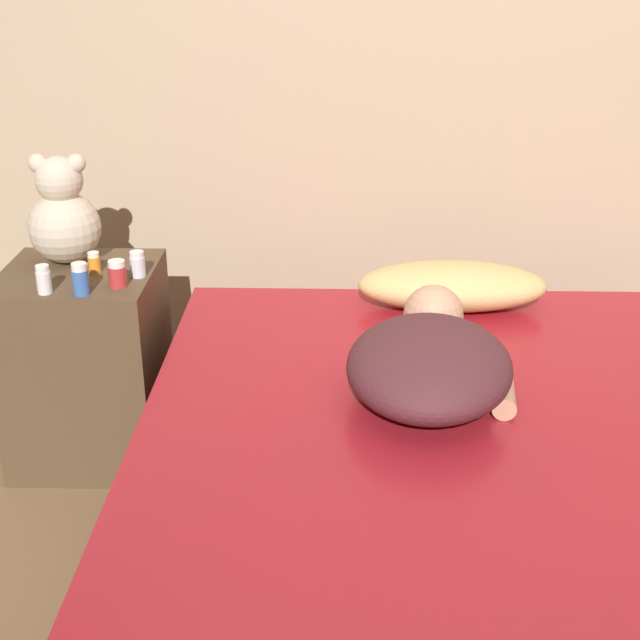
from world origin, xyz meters
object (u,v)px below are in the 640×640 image
at_px(pillow, 451,286).
at_px(bottle_amber, 84,275).
at_px(person_lying, 431,360).
at_px(bottle_clear, 138,264).
at_px(bottle_orange, 94,262).
at_px(bottle_white, 44,280).
at_px(bottle_red, 117,274).
at_px(teddy_bear, 63,216).
at_px(bottle_blue, 80,279).

bearing_deg(pillow, bottle_amber, -168.45).
bearing_deg(person_lying, bottle_amber, 167.93).
relative_size(bottle_clear, bottle_orange, 1.24).
relative_size(pillow, bottle_white, 7.11).
bearing_deg(bottle_clear, bottle_white, -149.79).
bearing_deg(bottle_orange, bottle_red, -49.39).
xyz_separation_m(teddy_bear, bottle_clear, (0.24, -0.12, -0.11)).
relative_size(teddy_bear, bottle_amber, 5.31).
relative_size(bottle_white, bottle_clear, 1.07).
height_order(teddy_bear, bottle_clear, teddy_bear).
relative_size(bottle_amber, bottle_white, 0.76).
height_order(bottle_white, bottle_orange, bottle_white).
bearing_deg(bottle_clear, bottle_orange, 166.82).
height_order(bottle_blue, bottle_clear, bottle_blue).
distance_m(person_lying, bottle_amber, 1.03).
bearing_deg(bottle_red, teddy_bear, 134.84).
relative_size(teddy_bear, bottle_blue, 3.62).
distance_m(pillow, bottle_blue, 1.12).
height_order(pillow, person_lying, person_lying).
bearing_deg(person_lying, bottle_red, 166.44).
xyz_separation_m(pillow, bottle_white, (-1.18, -0.29, 0.12)).
distance_m(person_lying, bottle_blue, 1.00).
bearing_deg(teddy_bear, bottle_amber, -62.31).
bearing_deg(bottle_white, bottle_orange, 60.05).
height_order(teddy_bear, bottle_amber, teddy_bear).
bearing_deg(bottle_white, teddy_bear, 91.85).
xyz_separation_m(teddy_bear, bottle_blue, (0.11, -0.27, -0.10)).
relative_size(bottle_white, bottle_blue, 0.89).
distance_m(bottle_orange, bottle_red, 0.15).
distance_m(pillow, bottle_amber, 1.11).
height_order(pillow, bottle_clear, bottle_clear).
xyz_separation_m(person_lying, bottle_white, (-1.07, 0.27, 0.10)).
height_order(pillow, teddy_bear, teddy_bear).
bearing_deg(bottle_red, bottle_amber, 174.90).
height_order(bottle_blue, bottle_orange, bottle_blue).
bearing_deg(teddy_bear, pillow, 1.25).
bearing_deg(pillow, teddy_bear, -178.75).
distance_m(bottle_blue, bottle_orange, 0.18).
bearing_deg(bottle_blue, bottle_white, 176.28).
relative_size(bottle_blue, bottle_clear, 1.20).
relative_size(bottle_amber, bottle_orange, 1.01).
bearing_deg(bottle_orange, bottle_blue, -87.17).
distance_m(bottle_white, bottle_orange, 0.20).
distance_m(bottle_amber, bottle_blue, 0.07).
distance_m(bottle_amber, bottle_clear, 0.16).
distance_m(person_lying, bottle_white, 1.11).
height_order(pillow, bottle_red, bottle_red).
height_order(bottle_amber, bottle_clear, bottle_clear).
bearing_deg(bottle_clear, bottle_red, -116.70).
xyz_separation_m(bottle_white, bottle_red, (0.19, 0.06, -0.00)).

